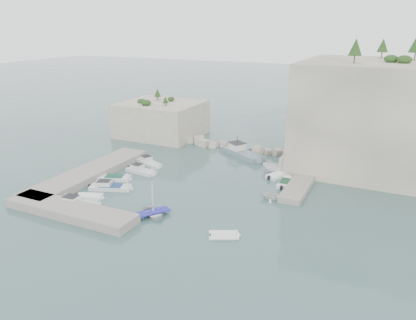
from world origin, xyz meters
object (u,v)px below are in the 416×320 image
at_px(motorboat_b, 141,173).
at_px(tender_east_d, 276,172).
at_px(motorboat_f, 77,206).
at_px(motorboat_d, 111,189).
at_px(tender_east_a, 271,199).
at_px(rowboat, 153,215).
at_px(tender_east_c, 279,176).
at_px(motorboat_e, 90,198).
at_px(work_boat, 243,156).
at_px(inflatable_dinghy, 224,237).
at_px(tender_east_b, 285,184).
at_px(motorboat_a, 149,164).
at_px(motorboat_c, 115,180).

distance_m(motorboat_b, tender_east_d, 21.43).
bearing_deg(motorboat_f, motorboat_d, 81.65).
bearing_deg(tender_east_a, rowboat, 126.69).
bearing_deg(tender_east_c, motorboat_f, 160.93).
height_order(motorboat_e, tender_east_a, tender_east_a).
relative_size(motorboat_b, work_boat, 0.56).
xyz_separation_m(tender_east_a, tender_east_c, (-1.41, 9.08, 0.00)).
bearing_deg(motorboat_b, tender_east_a, 5.22).
bearing_deg(inflatable_dinghy, work_boat, 80.74).
height_order(motorboat_d, tender_east_c, motorboat_d).
bearing_deg(motorboat_f, inflatable_dinghy, -3.67).
height_order(rowboat, tender_east_b, rowboat).
bearing_deg(motorboat_a, motorboat_b, -49.91).
height_order(motorboat_a, motorboat_e, motorboat_a).
bearing_deg(work_boat, inflatable_dinghy, -41.71).
relative_size(tender_east_c, work_boat, 0.52).
relative_size(motorboat_a, motorboat_d, 0.92).
relative_size(motorboat_a, motorboat_b, 1.06).
distance_m(inflatable_dinghy, tender_east_d, 22.55).
distance_m(motorboat_a, motorboat_b, 4.06).
relative_size(motorboat_e, motorboat_f, 0.57).
relative_size(motorboat_c, motorboat_e, 1.39).
bearing_deg(tender_east_b, tender_east_a, 174.69).
relative_size(motorboat_f, tender_east_d, 1.51).
distance_m(motorboat_e, tender_east_b, 27.87).
xyz_separation_m(motorboat_d, work_boat, (11.52, 22.70, 0.00)).
bearing_deg(motorboat_e, motorboat_d, 61.84).
height_order(motorboat_d, inflatable_dinghy, motorboat_d).
xyz_separation_m(motorboat_a, tender_east_c, (21.37, 4.12, 0.00)).
distance_m(motorboat_b, motorboat_f, 14.06).
relative_size(motorboat_b, tender_east_c, 1.08).
height_order(motorboat_b, motorboat_d, same).
relative_size(motorboat_b, motorboat_c, 1.07).
bearing_deg(motorboat_f, tender_east_a, 24.38).
relative_size(tender_east_b, tender_east_d, 1.10).
height_order(motorboat_c, work_boat, work_boat).
bearing_deg(work_boat, tender_east_b, -12.44).
xyz_separation_m(motorboat_c, inflatable_dinghy, (21.91, -8.84, 0.00)).
relative_size(motorboat_c, motorboat_d, 0.81).
distance_m(motorboat_d, tender_east_d, 25.70).
distance_m(motorboat_d, tender_east_a, 22.63).
bearing_deg(tender_east_d, motorboat_c, 115.98).
xyz_separation_m(motorboat_f, rowboat, (10.30, 2.06, 0.00)).
xyz_separation_m(tender_east_c, work_boat, (-8.73, 7.09, 0.00)).
bearing_deg(tender_east_c, motorboat_b, 135.41).
bearing_deg(rowboat, motorboat_f, 135.60).
bearing_deg(tender_east_c, motorboat_a, 124.70).
xyz_separation_m(motorboat_a, motorboat_c, (-0.78, -8.18, 0.00)).
xyz_separation_m(motorboat_b, motorboat_d, (-0.02, -7.59, 0.00)).
relative_size(motorboat_f, inflatable_dinghy, 1.85).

